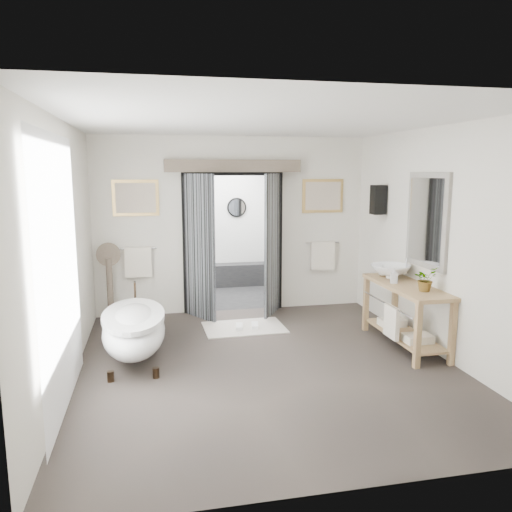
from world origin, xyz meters
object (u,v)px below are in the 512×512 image
object	(u,v)px
clawfoot_tub	(134,329)
rug	(244,327)
basin	(390,271)
vanity	(404,310)

from	to	relation	value
clawfoot_tub	rug	world-z (taller)	clawfoot_tub
rug	basin	xyz separation A→B (m)	(1.95, -0.78, 0.94)
rug	clawfoot_tub	bearing A→B (deg)	-147.28
clawfoot_tub	basin	size ratio (longest dim) A/B	3.08
clawfoot_tub	rug	xyz separation A→B (m)	(1.57, 1.01, -0.40)
clawfoot_tub	rug	distance (m)	1.91
basin	rug	bearing A→B (deg)	166.56
clawfoot_tub	rug	bearing A→B (deg)	32.72
rug	vanity	bearing A→B (deg)	-32.08
vanity	basin	bearing A→B (deg)	89.70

